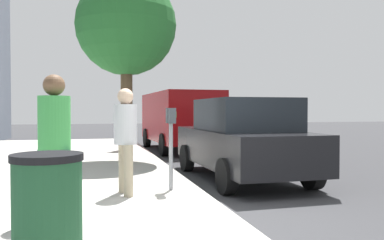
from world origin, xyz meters
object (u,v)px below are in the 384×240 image
(parking_meter, at_px, (171,131))
(traffic_signal, at_px, (130,81))
(pedestrian_at_meter, at_px, (126,132))
(street_tree, at_px, (126,26))
(parked_sedan_near, at_px, (242,139))
(trash_bin, at_px, (48,214))
(parked_van_far, at_px, (179,117))
(pedestrian_bystander, at_px, (54,133))

(parking_meter, bearing_deg, traffic_signal, 0.08)
(pedestrian_at_meter, relative_size, street_tree, 0.34)
(parked_sedan_near, bearing_deg, trash_bin, 142.37)
(trash_bin, bearing_deg, traffic_signal, -8.80)
(pedestrian_at_meter, bearing_deg, parked_sedan_near, 22.58)
(pedestrian_at_meter, height_order, trash_bin, pedestrian_at_meter)
(parking_meter, relative_size, traffic_signal, 0.39)
(pedestrian_at_meter, distance_m, parked_van_far, 8.56)
(pedestrian_bystander, xyz_separation_m, traffic_signal, (8.93, -1.76, 1.34))
(street_tree, height_order, traffic_signal, street_tree)
(parked_sedan_near, relative_size, trash_bin, 4.39)
(pedestrian_bystander, bearing_deg, parked_van_far, 20.79)
(pedestrian_at_meter, relative_size, trash_bin, 1.71)
(parking_meter, distance_m, parked_van_far, 8.18)
(pedestrian_at_meter, xyz_separation_m, parked_van_far, (8.13, -2.66, 0.09))
(pedestrian_at_meter, height_order, pedestrian_bystander, pedestrian_bystander)
(parking_meter, xyz_separation_m, street_tree, (4.15, 0.41, 2.62))
(parked_sedan_near, relative_size, street_tree, 0.88)
(parked_van_far, height_order, street_tree, street_tree)
(parked_van_far, xyz_separation_m, street_tree, (-3.81, 2.29, 2.53))
(pedestrian_at_meter, xyz_separation_m, trash_bin, (-2.98, 0.88, -0.50))
(pedestrian_bystander, xyz_separation_m, trash_bin, (-1.77, -0.10, -0.58))
(parking_meter, height_order, street_tree, street_tree)
(parking_meter, distance_m, pedestrian_at_meter, 0.80)
(parked_sedan_near, distance_m, parked_van_far, 6.52)
(parked_sedan_near, height_order, trash_bin, parked_sedan_near)
(pedestrian_at_meter, distance_m, trash_bin, 3.15)
(traffic_signal, bearing_deg, parked_sedan_near, -162.79)
(pedestrian_at_meter, xyz_separation_m, traffic_signal, (7.72, -0.77, 1.41))
(street_tree, bearing_deg, traffic_signal, -6.69)
(pedestrian_at_meter, bearing_deg, street_tree, 76.29)
(parking_meter, bearing_deg, street_tree, 5.62)
(parking_meter, xyz_separation_m, trash_bin, (-3.15, 1.67, -0.51))
(pedestrian_bystander, distance_m, parked_van_far, 10.03)
(parking_meter, height_order, pedestrian_at_meter, pedestrian_at_meter)
(pedestrian_at_meter, distance_m, pedestrian_bystander, 1.57)
(street_tree, bearing_deg, parked_sedan_near, -139.74)
(parking_meter, relative_size, trash_bin, 1.40)
(parking_meter, height_order, pedestrian_bystander, pedestrian_bystander)
(pedestrian_bystander, height_order, trash_bin, pedestrian_bystander)
(parked_sedan_near, bearing_deg, pedestrian_bystander, 127.85)
(parked_sedan_near, xyz_separation_m, parked_van_far, (6.51, 0.00, 0.36))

